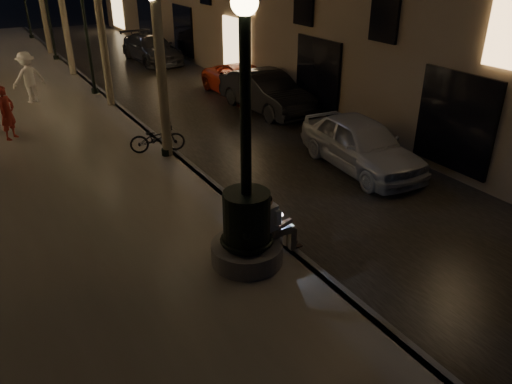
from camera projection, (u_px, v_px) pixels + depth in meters
ground at (110, 102)px, 20.38m from camera, size 120.00×120.00×0.00m
cobble_lane at (178, 92)px, 21.75m from camera, size 6.00×45.00×0.02m
promenade at (3, 116)px, 18.50m from camera, size 8.00×45.00×0.20m
curb_strip at (110, 100)px, 20.33m from camera, size 0.25×45.00×0.20m
fountain_lamppost at (247, 216)px, 9.39m from camera, size 1.40×1.40×5.21m
seated_man_laptop at (274, 221)px, 9.80m from camera, size 0.98×0.33×1.35m
lamp_curb_a at (158, 51)px, 13.42m from camera, size 0.36×0.36×4.81m
lamp_curb_b at (84, 17)px, 19.57m from camera, size 0.36×0.36×4.81m
lamp_curb_c at (46, 0)px, 25.72m from camera, size 0.36×0.36×4.81m
car_front at (361, 144)px, 14.10m from camera, size 2.12×4.48×1.48m
car_second at (266, 92)px, 19.00m from camera, size 1.80×4.63×1.50m
car_third at (244, 81)px, 20.94m from camera, size 2.11×4.56×1.27m
car_rear at (151, 48)px, 27.10m from camera, size 2.19×5.05×1.45m
pedestrian_red at (7, 113)px, 15.65m from camera, size 0.73×0.73×1.71m
pedestrian_white at (28, 77)px, 19.31m from camera, size 1.41×1.03×1.95m
bicycle at (157, 138)px, 14.84m from camera, size 1.72×1.01×0.85m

